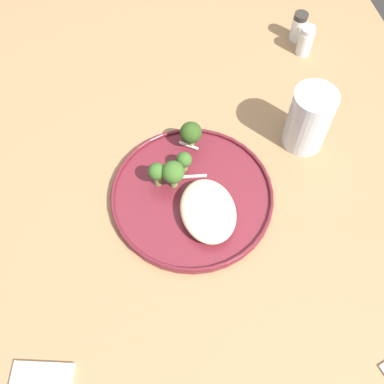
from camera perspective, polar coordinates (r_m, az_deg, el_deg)
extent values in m
plane|color=#2D2B28|center=(1.51, 1.36, -14.45)|extent=(6.00, 6.00, 0.00)
cube|color=#9E754C|center=(0.83, 2.39, -1.16)|extent=(1.40, 1.00, 0.04)
cube|color=olive|center=(1.60, 12.13, 15.30)|extent=(0.06, 0.06, 0.70)
cube|color=olive|center=(1.54, -20.62, 9.66)|extent=(0.06, 0.06, 0.70)
cylinder|color=maroon|center=(0.81, 0.00, -0.53)|extent=(0.29, 0.29, 0.01)
torus|color=maroon|center=(0.81, 0.00, -0.23)|extent=(0.29, 0.29, 0.01)
ellipsoid|color=beige|center=(0.77, 2.03, -2.36)|extent=(0.13, 0.09, 0.04)
cylinder|color=beige|center=(0.77, 1.34, -4.02)|extent=(0.02, 0.02, 0.01)
cylinder|color=#988766|center=(0.77, 1.35, -3.82)|extent=(0.02, 0.02, 0.00)
cylinder|color=beige|center=(0.77, 4.12, -3.86)|extent=(0.03, 0.03, 0.01)
cylinder|color=#988766|center=(0.77, 4.15, -3.64)|extent=(0.03, 0.03, 0.00)
cylinder|color=beige|center=(0.80, 0.53, -0.07)|extent=(0.03, 0.03, 0.01)
cylinder|color=#988766|center=(0.79, 0.53, 0.21)|extent=(0.03, 0.03, 0.00)
cylinder|color=#DBB77A|center=(0.79, 2.98, -1.74)|extent=(0.03, 0.03, 0.01)
cylinder|color=#8E774F|center=(0.78, 3.00, -1.49)|extent=(0.03, 0.03, 0.00)
cylinder|color=#7A994C|center=(0.81, -4.32, 1.65)|extent=(0.01, 0.01, 0.03)
sphere|color=#386023|center=(0.79, -4.44, 2.60)|extent=(0.03, 0.03, 0.03)
cylinder|color=#7A994C|center=(0.81, -2.33, 1.43)|extent=(0.02, 0.02, 0.03)
sphere|color=#386023|center=(0.78, -2.41, 2.52)|extent=(0.04, 0.04, 0.04)
cylinder|color=#7A994C|center=(0.86, -0.13, 6.34)|extent=(0.02, 0.02, 0.02)
sphere|color=#2D4C19|center=(0.84, -0.13, 7.45)|extent=(0.04, 0.04, 0.04)
cylinder|color=#7A994C|center=(0.83, -0.97, 3.30)|extent=(0.02, 0.02, 0.02)
sphere|color=#386023|center=(0.81, -0.99, 4.08)|extent=(0.03, 0.03, 0.03)
cube|color=silver|center=(0.86, -0.41, 5.84)|extent=(0.03, 0.03, 0.00)
cube|color=silver|center=(0.82, 0.15, 1.97)|extent=(0.01, 0.05, 0.00)
cylinder|color=silver|center=(0.86, 14.45, 8.81)|extent=(0.08, 0.08, 0.13)
cylinder|color=silver|center=(0.88, 14.03, 7.62)|extent=(0.07, 0.07, 0.07)
cylinder|color=white|center=(1.05, 13.96, 17.70)|extent=(0.03, 0.03, 0.05)
cylinder|color=silver|center=(1.03, 14.38, 19.06)|extent=(0.03, 0.03, 0.01)
cylinder|color=white|center=(1.08, 13.16, 19.28)|extent=(0.03, 0.03, 0.05)
cylinder|color=#332D28|center=(1.06, 13.54, 20.63)|extent=(0.03, 0.03, 0.01)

